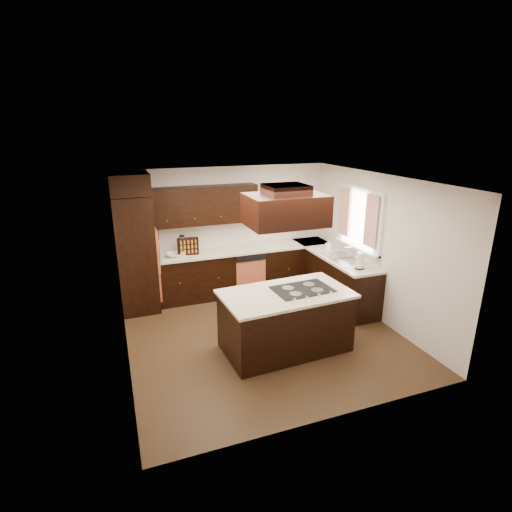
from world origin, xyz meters
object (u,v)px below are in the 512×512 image
range_hood (286,210)px  spice_rack (188,246)px  oven_column (136,254)px  island (285,322)px

range_hood → spice_rack: bearing=111.7°
spice_rack → range_hood: bearing=-62.7°
oven_column → range_hood: bearing=-50.3°
oven_column → range_hood: 3.13m
oven_column → island: bearing=-48.8°
island → range_hood: size_ratio=1.73×
spice_rack → island: bearing=-61.0°
oven_column → island: oven_column is taller
oven_column → spice_rack: (0.95, 0.08, 0.02)m
oven_column → range_hood: (1.88, -2.25, 1.10)m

